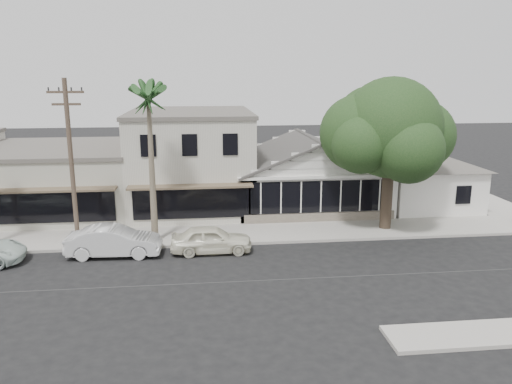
{
  "coord_description": "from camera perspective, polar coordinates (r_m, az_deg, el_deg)",
  "views": [
    {
      "loc": [
        -2.41,
        -21.01,
        9.17
      ],
      "look_at": [
        0.66,
        6.0,
        2.73
      ],
      "focal_mm": 35.0,
      "sensor_mm": 36.0,
      "label": 1
    }
  ],
  "objects": [
    {
      "name": "car_1",
      "position": [
        26.81,
        -15.93,
        -5.43
      ],
      "size": [
        4.84,
        1.87,
        1.57
      ],
      "primitive_type": "imported",
      "rotation": [
        0.0,
        0.0,
        1.53
      ],
      "color": "silver",
      "rests_on": "ground"
    },
    {
      "name": "corner_shop",
      "position": [
        34.91,
        5.89,
        2.43
      ],
      "size": [
        10.4,
        8.6,
        5.1
      ],
      "color": "white",
      "rests_on": "ground"
    },
    {
      "name": "side_cottage",
      "position": [
        36.87,
        18.73,
        0.6
      ],
      "size": [
        6.0,
        6.0,
        3.0
      ],
      "primitive_type": "cube",
      "color": "white",
      "rests_on": "ground"
    },
    {
      "name": "palm_east",
      "position": [
        26.98,
        -12.21,
        10.46
      ],
      "size": [
        3.04,
        3.04,
        9.24
      ],
      "color": "#726651",
      "rests_on": "ground"
    },
    {
      "name": "ground",
      "position": [
        23.05,
        0.05,
        -10.12
      ],
      "size": [
        140.0,
        140.0,
        0.0
      ],
      "primitive_type": "plane",
      "color": "black",
      "rests_on": "ground"
    },
    {
      "name": "row_building_near",
      "position": [
        35.02,
        -7.37,
        3.48
      ],
      "size": [
        8.0,
        10.0,
        6.5
      ],
      "primitive_type": "cube",
      "color": "beige",
      "rests_on": "ground"
    },
    {
      "name": "utility_pole",
      "position": [
        27.38,
        -20.36,
        3.28
      ],
      "size": [
        1.8,
        0.24,
        9.0
      ],
      "color": "brown",
      "rests_on": "ground"
    },
    {
      "name": "car_0",
      "position": [
        26.39,
        -5.13,
        -5.4
      ],
      "size": [
        4.26,
        1.73,
        1.45
      ],
      "primitive_type": "imported",
      "rotation": [
        0.0,
        0.0,
        1.56
      ],
      "color": "white",
      "rests_on": "ground"
    },
    {
      "name": "shade_tree",
      "position": [
        30.2,
        14.84,
        6.8
      ],
      "size": [
        8.17,
        7.39,
        9.07
      ],
      "rotation": [
        0.0,
        0.0,
        -0.26
      ],
      "color": "#47392B",
      "rests_on": "ground"
    },
    {
      "name": "row_building_midnear",
      "position": [
        36.51,
        -21.59,
        1.21
      ],
      "size": [
        10.0,
        10.0,
        4.2
      ],
      "primitive_type": "cube",
      "color": "#B5B2A2",
      "rests_on": "ground"
    },
    {
      "name": "sidewalk_north",
      "position": [
        29.74,
        -17.06,
        -5.09
      ],
      "size": [
        90.0,
        3.5,
        0.15
      ],
      "primitive_type": "cube",
      "color": "#9E9991",
      "rests_on": "ground"
    }
  ]
}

